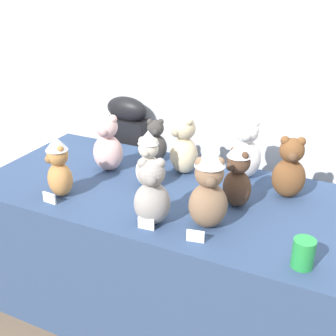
# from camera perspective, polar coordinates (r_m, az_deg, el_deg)

# --- Properties ---
(wall_back) EXTENTS (7.00, 0.08, 2.60)m
(wall_back) POSITION_cam_1_polar(r_m,az_deg,el_deg) (2.50, 7.05, 15.89)
(wall_back) COLOR silver
(wall_back) RESTS_ON ground_plane
(display_table) EXTENTS (1.83, 0.85, 0.71)m
(display_table) POSITION_cam_1_polar(r_m,az_deg,el_deg) (2.27, -0.00, -10.91)
(display_table) COLOR navy
(display_table) RESTS_ON ground_plane
(instrument_case) EXTENTS (0.29, 0.14, 0.96)m
(instrument_case) POSITION_cam_1_polar(r_m,az_deg,el_deg) (2.86, -5.06, -0.02)
(instrument_case) COLOR black
(instrument_case) RESTS_ON ground_plane
(teddy_bear_snow) EXTENTS (0.19, 0.17, 0.31)m
(teddy_bear_snow) POSITION_cam_1_polar(r_m,az_deg,el_deg) (2.20, 10.01, 2.31)
(teddy_bear_snow) COLOR white
(teddy_bear_snow) RESTS_ON display_table
(teddy_bear_caramel) EXTENTS (0.17, 0.16, 0.29)m
(teddy_bear_caramel) POSITION_cam_1_polar(r_m,az_deg,el_deg) (2.05, -13.93, 0.12)
(teddy_bear_caramel) COLOR #B27A42
(teddy_bear_caramel) RESTS_ON display_table
(teddy_bear_blush) EXTENTS (0.18, 0.17, 0.30)m
(teddy_bear_blush) POSITION_cam_1_polar(r_m,az_deg,el_deg) (2.27, -7.85, 3.01)
(teddy_bear_blush) COLOR beige
(teddy_bear_blush) RESTS_ON display_table
(teddy_bear_ash) EXTENTS (0.19, 0.18, 0.29)m
(teddy_bear_ash) POSITION_cam_1_polar(r_m,az_deg,el_deg) (1.77, -2.10, -3.38)
(teddy_bear_ash) COLOR gray
(teddy_bear_ash) RESTS_ON display_table
(teddy_bear_mocha) EXTENTS (0.20, 0.19, 0.35)m
(teddy_bear_mocha) POSITION_cam_1_polar(r_m,az_deg,el_deg) (1.74, 5.30, -2.77)
(teddy_bear_mocha) COLOR #7F6047
(teddy_bear_mocha) RESTS_ON display_table
(teddy_bear_cocoa) EXTENTS (0.18, 0.17, 0.30)m
(teddy_bear_cocoa) POSITION_cam_1_polar(r_m,az_deg,el_deg) (1.92, 9.02, -0.91)
(teddy_bear_cocoa) COLOR #4C3323
(teddy_bear_cocoa) RESTS_ON display_table
(teddy_bear_chestnut) EXTENTS (0.18, 0.16, 0.29)m
(teddy_bear_chestnut) POSITION_cam_1_polar(r_m,az_deg,el_deg) (2.05, 15.49, -0.17)
(teddy_bear_chestnut) COLOR brown
(teddy_bear_chestnut) RESTS_ON display_table
(teddy_bear_cream) EXTENTS (0.15, 0.13, 0.28)m
(teddy_bear_cream) POSITION_cam_1_polar(r_m,az_deg,el_deg) (2.07, -2.54, 1.06)
(teddy_bear_cream) COLOR beige
(teddy_bear_cream) RESTS_ON display_table
(teddy_bear_sand) EXTENTS (0.20, 0.19, 0.31)m
(teddy_bear_sand) POSITION_cam_1_polar(r_m,az_deg,el_deg) (2.21, 2.06, 2.80)
(teddy_bear_sand) COLOR #CCB78E
(teddy_bear_sand) RESTS_ON display_table
(teddy_bear_charcoal) EXTENTS (0.16, 0.15, 0.24)m
(teddy_bear_charcoal) POSITION_cam_1_polar(r_m,az_deg,el_deg) (2.37, -1.62, 3.45)
(teddy_bear_charcoal) COLOR #383533
(teddy_bear_charcoal) RESTS_ON display_table
(party_cup_green) EXTENTS (0.08, 0.08, 0.11)m
(party_cup_green) POSITION_cam_1_polar(r_m,az_deg,el_deg) (1.64, 17.14, -10.53)
(party_cup_green) COLOR #238C3D
(party_cup_green) RESTS_ON display_table
(name_card_front_left) EXTENTS (0.07, 0.01, 0.05)m
(name_card_front_left) POSITION_cam_1_polar(r_m,az_deg,el_deg) (2.04, -15.13, -3.78)
(name_card_front_left) COLOR white
(name_card_front_left) RESTS_ON display_table
(name_card_front_middle) EXTENTS (0.07, 0.01, 0.05)m
(name_card_front_middle) POSITION_cam_1_polar(r_m,az_deg,el_deg) (1.79, -2.86, -7.23)
(name_card_front_middle) COLOR white
(name_card_front_middle) RESTS_ON display_table
(name_card_front_right) EXTENTS (0.07, 0.02, 0.05)m
(name_card_front_right) POSITION_cam_1_polar(r_m,az_deg,el_deg) (1.71, 3.58, -8.82)
(name_card_front_right) COLOR white
(name_card_front_right) RESTS_ON display_table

